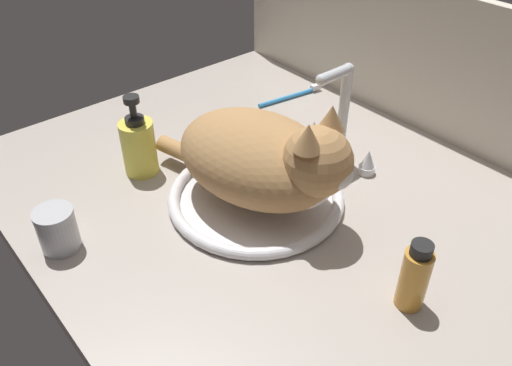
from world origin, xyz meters
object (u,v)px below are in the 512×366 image
at_px(sink_basin, 256,197).
at_px(faucet, 340,125).
at_px(cat, 267,159).
at_px(toothbrush, 292,96).
at_px(metal_jar, 57,229).
at_px(amber_bottle, 414,277).
at_px(soap_pump_bottle, 139,145).

relative_size(sink_basin, faucet, 1.56).
relative_size(cat, toothbrush, 2.28).
distance_m(metal_jar, amber_bottle, 0.55).
xyz_separation_m(faucet, toothbrush, (-0.25, 0.11, -0.07)).
distance_m(cat, toothbrush, 0.42).
relative_size(metal_jar, toothbrush, 0.41).
relative_size(soap_pump_bottle, amber_bottle, 1.39).
bearing_deg(amber_bottle, sink_basin, -177.17).
relative_size(sink_basin, cat, 0.78).
relative_size(metal_jar, amber_bottle, 0.64).
xyz_separation_m(cat, soap_pump_bottle, (-0.24, -0.11, -0.04)).
bearing_deg(sink_basin, soap_pump_bottle, -153.04).
height_order(faucet, amber_bottle, faucet).
height_order(sink_basin, metal_jar, metal_jar).
bearing_deg(soap_pump_bottle, metal_jar, -64.06).
height_order(soap_pump_bottle, amber_bottle, soap_pump_bottle).
xyz_separation_m(soap_pump_bottle, amber_bottle, (0.53, 0.12, -0.00)).
height_order(metal_jar, toothbrush, metal_jar).
bearing_deg(cat, faucet, 96.16).
bearing_deg(cat, amber_bottle, 2.00).
bearing_deg(faucet, metal_jar, -102.06).
relative_size(soap_pump_bottle, toothbrush, 0.91).
height_order(cat, soap_pump_bottle, cat).
xyz_separation_m(metal_jar, toothbrush, (-0.13, 0.64, -0.03)).
distance_m(faucet, metal_jar, 0.54).
bearing_deg(soap_pump_bottle, faucet, 56.27).
bearing_deg(soap_pump_bottle, sink_basin, 26.96).
bearing_deg(metal_jar, cat, 67.25).
xyz_separation_m(faucet, metal_jar, (-0.11, -0.53, -0.04)).
height_order(soap_pump_bottle, metal_jar, soap_pump_bottle).
distance_m(sink_basin, faucet, 0.22).
height_order(sink_basin, cat, cat).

